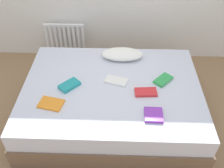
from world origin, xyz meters
TOP-DOWN VIEW (x-y plane):
  - ground_plane at (0.00, 0.00)m, footprint 8.00×8.00m
  - bed at (0.00, 0.00)m, footprint 2.00×1.50m
  - radiator at (-0.74, 1.20)m, footprint 0.59×0.04m
  - pillow at (0.11, 0.53)m, footprint 0.51×0.27m
  - textbook_white at (0.05, 0.07)m, footprint 0.28×0.20m
  - textbook_red at (0.36, -0.11)m, footprint 0.24×0.14m
  - textbook_teal at (-0.46, -0.03)m, footprint 0.25×0.25m
  - textbook_purple at (0.42, -0.43)m, footprint 0.18×0.19m
  - textbook_orange at (-0.61, -0.30)m, footprint 0.27×0.21m
  - textbook_green at (0.57, 0.10)m, footprint 0.24×0.25m

SIDE VIEW (x-z plane):
  - ground_plane at x=0.00m, z-range 0.00..0.00m
  - bed at x=0.00m, z-range 0.00..0.50m
  - radiator at x=-0.74m, z-range 0.12..0.59m
  - textbook_orange at x=-0.61m, z-range 0.50..0.52m
  - textbook_white at x=0.05m, z-range 0.50..0.52m
  - textbook_red at x=0.36m, z-range 0.50..0.53m
  - textbook_green at x=0.57m, z-range 0.50..0.53m
  - textbook_purple at x=0.42m, z-range 0.50..0.53m
  - textbook_teal at x=-0.46m, z-range 0.50..0.54m
  - pillow at x=0.11m, z-range 0.50..0.61m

